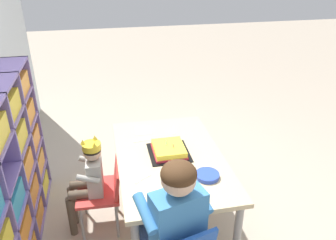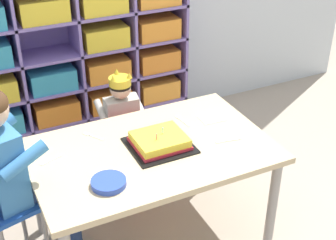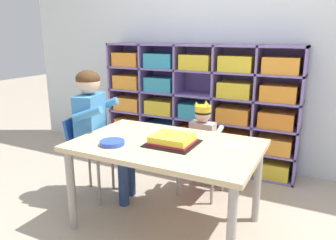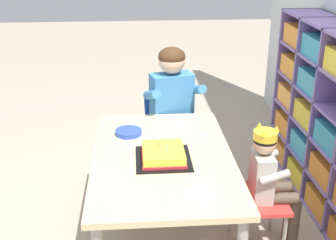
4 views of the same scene
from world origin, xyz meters
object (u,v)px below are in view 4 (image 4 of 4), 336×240
fork_scattered_mid_table (145,193)px  fork_near_cake_tray (200,136)px  activity_table (163,166)px  classroom_chair_blue (250,196)px  paper_plate_stack (128,132)px  fork_beside_plate_stack (175,120)px  birthday_cake_on_tray (163,155)px  adult_helper_seated (175,105)px  child_with_crown (269,174)px  classroom_chair_adult_side (170,127)px  fork_at_table_front_edge (203,178)px

fork_scattered_mid_table → fork_near_cake_tray: size_ratio=1.15×
activity_table → classroom_chair_blue: 0.56m
paper_plate_stack → fork_beside_plate_stack: size_ratio=1.41×
birthday_cake_on_tray → fork_beside_plate_stack: 0.58m
activity_table → paper_plate_stack: paper_plate_stack is taller
fork_beside_plate_stack → fork_near_cake_tray: same height
fork_scattered_mid_table → adult_helper_seated: bearing=179.5°
paper_plate_stack → fork_scattered_mid_table: bearing=6.9°
child_with_crown → birthday_cake_on_tray: (-0.00, -0.63, 0.15)m
fork_near_cake_tray → classroom_chair_adult_side: bearing=-107.3°
fork_near_cake_tray → fork_at_table_front_edge: same height
adult_helper_seated → fork_at_table_front_edge: (0.97, 0.06, -0.05)m
classroom_chair_adult_side → fork_beside_plate_stack: size_ratio=5.88×
child_with_crown → fork_at_table_front_edge: bearing=120.1°
fork_beside_plate_stack → fork_at_table_front_edge: same height
fork_scattered_mid_table → fork_at_table_front_edge: same height
classroom_chair_blue → adult_helper_seated: size_ratio=0.53×
child_with_crown → paper_plate_stack: (-0.37, -0.83, 0.14)m
activity_table → fork_at_table_front_edge: size_ratio=9.03×
activity_table → fork_scattered_mid_table: 0.42m
classroom_chair_blue → fork_near_cake_tray: 0.49m
activity_table → fork_at_table_front_edge: bearing=34.4°
classroom_chair_blue → birthday_cake_on_tray: birthday_cake_on_tray is taller
child_with_crown → fork_scattered_mid_table: 0.83m
paper_plate_stack → classroom_chair_adult_side: bearing=148.0°
child_with_crown → fork_near_cake_tray: child_with_crown is taller
classroom_chair_adult_side → adult_helper_seated: size_ratio=0.65×
classroom_chair_blue → fork_beside_plate_stack: 0.75m
classroom_chair_blue → fork_near_cake_tray: size_ratio=4.73×
classroom_chair_adult_side → birthday_cake_on_tray: birthday_cake_on_tray is taller
fork_beside_plate_stack → classroom_chair_blue: bearing=16.9°
adult_helper_seated → fork_beside_plate_stack: adult_helper_seated is taller
fork_at_table_front_edge → birthday_cake_on_tray: bearing=-55.1°
birthday_cake_on_tray → fork_scattered_mid_table: 0.37m
paper_plate_stack → fork_scattered_mid_table: (0.71, 0.09, -0.01)m
birthday_cake_on_tray → paper_plate_stack: (-0.36, -0.20, -0.01)m
child_with_crown → birthday_cake_on_tray: 0.65m
fork_at_table_front_edge → classroom_chair_adult_side: bearing=-90.7°
activity_table → fork_beside_plate_stack: (-0.52, 0.12, 0.07)m
activity_table → fork_near_cake_tray: fork_near_cake_tray is taller
child_with_crown → fork_scattered_mid_table: (0.35, -0.74, 0.12)m
classroom_chair_blue → fork_beside_plate_stack: (-0.57, -0.40, 0.28)m
fork_near_cake_tray → fork_beside_plate_stack: bearing=-95.9°
classroom_chair_blue → adult_helper_seated: (-0.74, -0.39, 0.32)m
fork_scattered_mid_table → fork_near_cake_tray: 0.75m
birthday_cake_on_tray → paper_plate_stack: size_ratio=1.94×
paper_plate_stack → fork_near_cake_tray: paper_plate_stack is taller
child_with_crown → classroom_chair_adult_side: 1.00m
classroom_chair_blue → adult_helper_seated: 0.90m
child_with_crown → fork_at_table_front_edge: (0.23, -0.44, 0.12)m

